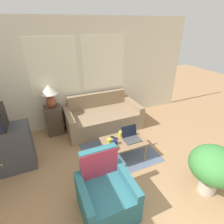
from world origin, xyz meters
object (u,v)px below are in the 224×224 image
object	(u,v)px
cup_navy	(115,142)
cup_white	(121,134)
snack_bowl	(114,147)
tv_remote	(114,138)
table_lamp	(49,93)
coffee_table	(124,143)
couch	(102,118)
cup_yellow	(109,141)
armchair	(106,194)
potted_plant	(214,166)
laptop	(131,137)

from	to	relation	value
cup_navy	cup_white	size ratio (longest dim) A/B	0.89
cup_white	snack_bowl	xyz separation A→B (m)	(-0.29, -0.30, -0.02)
snack_bowl	cup_white	bearing A→B (deg)	46.88
cup_navy	tv_remote	distance (m)	0.19
table_lamp	coffee_table	distance (m)	1.99
coffee_table	cup_navy	xyz separation A→B (m)	(-0.20, -0.04, 0.10)
coffee_table	table_lamp	bearing A→B (deg)	127.00
couch	cup_navy	xyz separation A→B (m)	(-0.24, -1.33, 0.21)
coffee_table	cup_yellow	world-z (taller)	cup_yellow
couch	armchair	world-z (taller)	armchair
cup_navy	armchair	bearing A→B (deg)	-122.45
cup_white	potted_plant	world-z (taller)	potted_plant
tv_remote	armchair	bearing A→B (deg)	-120.18
table_lamp	cup_white	xyz separation A→B (m)	(1.14, -1.34, -0.56)
cup_navy	snack_bowl	size ratio (longest dim) A/B	0.63
cup_white	tv_remote	size ratio (longest dim) A/B	0.72
table_lamp	cup_yellow	xyz separation A→B (m)	(0.85, -1.44, -0.58)
table_lamp	snack_bowl	distance (m)	1.94
table_lamp	tv_remote	distance (m)	1.78
table_lamp	cup_navy	distance (m)	1.88
snack_bowl	tv_remote	distance (m)	0.32
cup_yellow	potted_plant	size ratio (longest dim) A/B	0.11
armchair	snack_bowl	distance (m)	0.86
laptop	potted_plant	bearing A→B (deg)	-59.25
cup_yellow	cup_white	xyz separation A→B (m)	(0.29, 0.10, 0.01)
laptop	cup_yellow	world-z (taller)	laptop
coffee_table	snack_bowl	bearing A→B (deg)	-151.04
laptop	snack_bowl	bearing A→B (deg)	-161.72
couch	potted_plant	xyz separation A→B (m)	(0.85, -2.54, 0.27)
snack_bowl	potted_plant	bearing A→B (deg)	-43.24
cup_navy	table_lamp	bearing A→B (deg)	121.23
cup_yellow	snack_bowl	size ratio (longest dim) A/B	0.59
coffee_table	armchair	bearing A→B (deg)	-129.92
couch	laptop	xyz separation A→B (m)	(0.11, -1.30, 0.22)
armchair	cup_white	size ratio (longest dim) A/B	8.38
armchair	cup_navy	distance (m)	0.99
cup_white	snack_bowl	distance (m)	0.42
cup_white	couch	bearing A→B (deg)	88.53
cup_navy	potted_plant	bearing A→B (deg)	-47.92
cup_navy	cup_yellow	xyz separation A→B (m)	(-0.08, 0.09, -0.01)
cup_white	laptop	bearing A→B (deg)	-48.80
table_lamp	cup_yellow	bearing A→B (deg)	-59.64
laptop	potted_plant	distance (m)	1.44
laptop	cup_yellow	size ratio (longest dim) A/B	3.50
couch	cup_navy	bearing A→B (deg)	-100.21
potted_plant	tv_remote	bearing A→B (deg)	126.56
coffee_table	cup_yellow	distance (m)	0.30
tv_remote	potted_plant	distance (m)	1.73
table_lamp	coffee_table	xyz separation A→B (m)	(1.13, -1.50, -0.67)
couch	cup_white	xyz separation A→B (m)	(-0.03, -1.14, 0.22)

